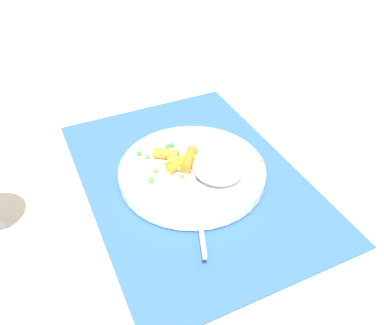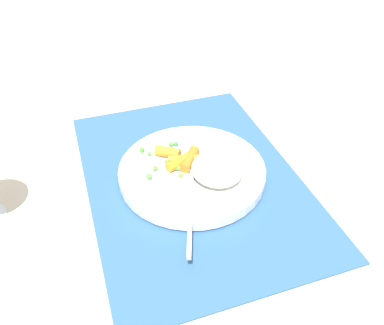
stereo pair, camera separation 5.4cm
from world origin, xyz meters
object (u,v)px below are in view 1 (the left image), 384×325
object	(u,v)px
plate	(192,172)
carrot_portion	(180,159)
fork	(195,187)
rice_mound	(218,167)

from	to	relation	value
plate	carrot_portion	world-z (taller)	carrot_portion
carrot_portion	fork	distance (m)	0.07
rice_mound	carrot_portion	distance (m)	0.07
carrot_portion	fork	bearing A→B (deg)	176.56
plate	rice_mound	world-z (taller)	rice_mound
rice_mound	fork	size ratio (longest dim) A/B	0.40
carrot_portion	plate	bearing A→B (deg)	-145.78
plate	fork	xyz separation A→B (m)	(-0.05, 0.02, 0.01)
plate	carrot_portion	bearing A→B (deg)	34.22
plate	rice_mound	bearing A→B (deg)	-136.86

